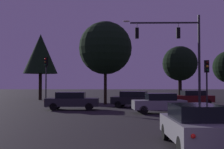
% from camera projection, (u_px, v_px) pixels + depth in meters
% --- Properties ---
extents(ground_plane, '(168.00, 168.00, 0.00)m').
position_uv_depth(ground_plane, '(118.00, 105.00, 30.53)').
color(ground_plane, black).
rests_on(ground_plane, ground).
extents(traffic_signal_mast_arm, '(6.42, 0.37, 7.99)m').
position_uv_depth(traffic_signal_mast_arm, '(179.00, 46.00, 24.12)').
color(traffic_signal_mast_arm, '#232326').
rests_on(traffic_signal_mast_arm, ground).
extents(traffic_light_corner_left, '(0.32, 0.36, 3.96)m').
position_uv_depth(traffic_light_corner_left, '(207.00, 76.00, 21.14)').
color(traffic_light_corner_left, '#232326').
rests_on(traffic_light_corner_left, ground).
extents(traffic_light_corner_right, '(0.36, 0.39, 4.77)m').
position_uv_depth(traffic_light_corner_right, '(46.00, 72.00, 27.47)').
color(traffic_light_corner_right, '#232326').
rests_on(traffic_light_corner_right, ground).
extents(car_nearside_lane, '(1.80, 4.15, 1.52)m').
position_uv_depth(car_nearside_lane, '(194.00, 125.00, 10.18)').
color(car_nearside_lane, gray).
rests_on(car_nearside_lane, ground).
extents(car_crossing_left, '(4.57, 1.80, 1.52)m').
position_uv_depth(car_crossing_left, '(72.00, 101.00, 24.83)').
color(car_crossing_left, '#232328').
rests_on(car_crossing_left, ground).
extents(car_crossing_right, '(4.10, 2.06, 1.52)m').
position_uv_depth(car_crossing_right, '(159.00, 103.00, 21.90)').
color(car_crossing_right, gray).
rests_on(car_crossing_right, ground).
extents(car_far_lane, '(4.56, 2.26, 1.52)m').
position_uv_depth(car_far_lane, '(192.00, 97.00, 30.63)').
color(car_far_lane, '#4C0F0F').
rests_on(car_far_lane, ground).
extents(car_parked_lot, '(4.70, 2.85, 1.52)m').
position_uv_depth(car_parked_lot, '(135.00, 99.00, 27.12)').
color(car_parked_lot, black).
rests_on(car_parked_lot, ground).
extents(tree_left_far, '(4.58, 4.58, 7.21)m').
position_uv_depth(tree_left_far, '(180.00, 64.00, 38.21)').
color(tree_left_far, black).
rests_on(tree_left_far, ground).
extents(tree_center_horizon, '(4.66, 4.66, 9.11)m').
position_uv_depth(tree_center_horizon, '(41.00, 54.00, 39.96)').
color(tree_center_horizon, black).
rests_on(tree_center_horizon, ground).
extents(tree_right_cluster, '(5.82, 5.82, 9.08)m').
position_uv_depth(tree_right_cluster, '(105.00, 48.00, 31.78)').
color(tree_right_cluster, black).
rests_on(tree_right_cluster, ground).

